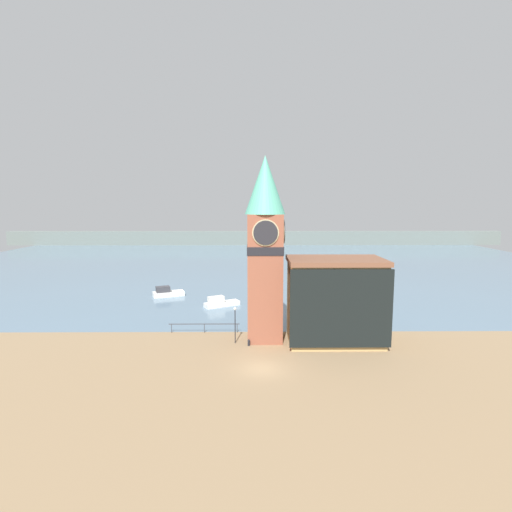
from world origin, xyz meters
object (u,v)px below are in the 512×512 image
(boat_far, at_px, (167,293))
(mooring_bollard_near, at_px, (249,342))
(pier_building, at_px, (335,300))
(boat_near, at_px, (220,303))
(lamp_post, at_px, (235,318))
(clock_tower, at_px, (265,244))

(boat_far, xyz_separation_m, mooring_bollard_near, (13.72, -23.21, -0.23))
(pier_building, height_order, boat_near, pier_building)
(mooring_bollard_near, height_order, lamp_post, lamp_post)
(boat_near, distance_m, mooring_bollard_near, 17.09)
(boat_near, bearing_deg, lamp_post, -108.43)
(pier_building, relative_size, mooring_bollard_near, 15.06)
(mooring_bollard_near, relative_size, lamp_post, 0.17)
(boat_near, xyz_separation_m, lamp_post, (2.90, -15.63, 2.24))
(pier_building, height_order, boat_far, pier_building)
(pier_building, xyz_separation_m, mooring_bollard_near, (-9.44, -1.17, -4.31))
(boat_near, bearing_deg, mooring_bollard_near, -104.00)
(pier_building, distance_m, lamp_post, 11.10)
(pier_building, height_order, mooring_bollard_near, pier_building)
(boat_near, xyz_separation_m, boat_far, (-9.31, 6.70, 0.03))
(boat_near, height_order, mooring_bollard_near, boat_near)
(boat_near, relative_size, boat_far, 1.00)
(boat_near, xyz_separation_m, mooring_bollard_near, (4.40, -16.51, -0.20))
(pier_building, bearing_deg, clock_tower, 173.22)
(boat_far, bearing_deg, clock_tower, -75.27)
(clock_tower, distance_m, boat_far, 28.11)
(boat_far, bearing_deg, boat_near, -57.27)
(clock_tower, bearing_deg, mooring_bollard_near, -130.56)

